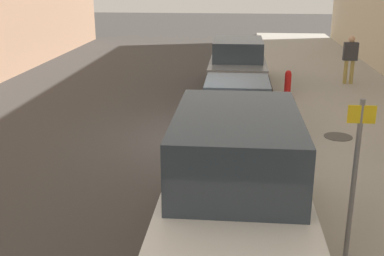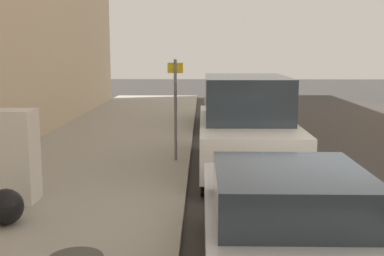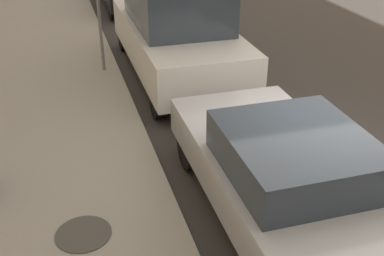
% 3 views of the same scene
% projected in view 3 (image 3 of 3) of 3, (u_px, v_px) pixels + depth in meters
% --- Properties ---
extents(ground_plane, '(80.00, 80.00, 0.00)m').
position_uv_depth(ground_plane, '(329.00, 192.00, 7.00)').
color(ground_plane, '#383533').
extents(sidewalk_slab, '(4.57, 44.00, 0.12)m').
position_uv_depth(sidewalk_slab, '(1.00, 250.00, 5.85)').
color(sidewalk_slab, '#9E998E').
rests_on(sidewalk_slab, ground).
extents(manhole_cover, '(0.70, 0.70, 0.02)m').
position_uv_depth(manhole_cover, '(83.00, 234.00, 6.00)').
color(manhole_cover, '#47443F').
rests_on(manhole_cover, sidewalk_slab).
extents(street_sign_post, '(0.36, 0.07, 2.38)m').
position_uv_depth(street_sign_post, '(99.00, 11.00, 10.26)').
color(street_sign_post, slate).
rests_on(street_sign_post, sidewalk_slab).
extents(parked_sedan_silver, '(1.87, 4.41, 1.42)m').
position_uv_depth(parked_sedan_silver, '(286.00, 175.00, 6.06)').
color(parked_sedan_silver, silver).
rests_on(parked_sedan_silver, ground).
extents(parked_van_white, '(2.03, 5.12, 2.14)m').
position_uv_depth(parked_van_white, '(177.00, 29.00, 10.48)').
color(parked_van_white, silver).
rests_on(parked_van_white, ground).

